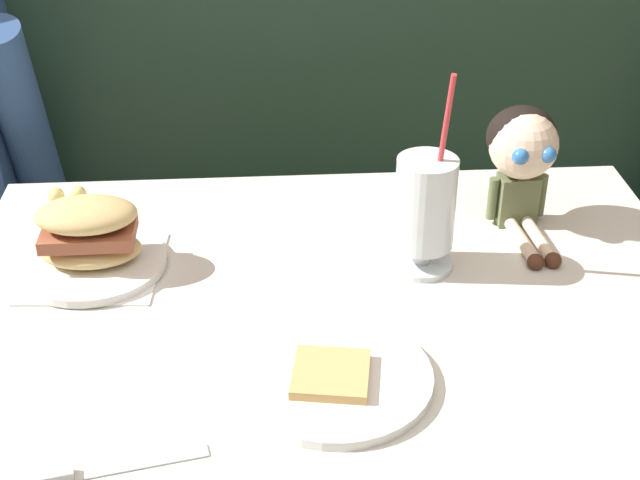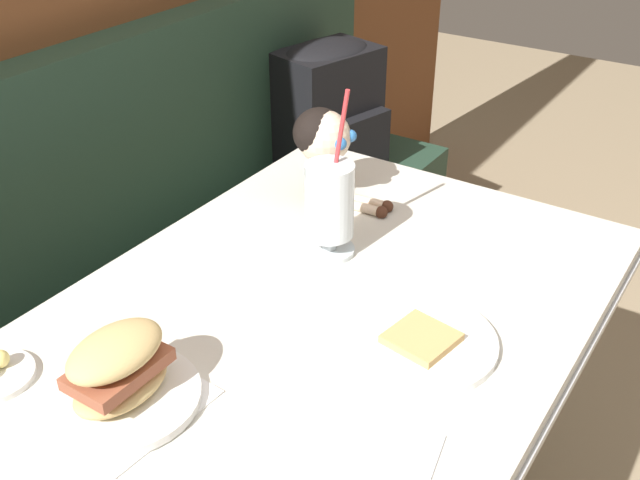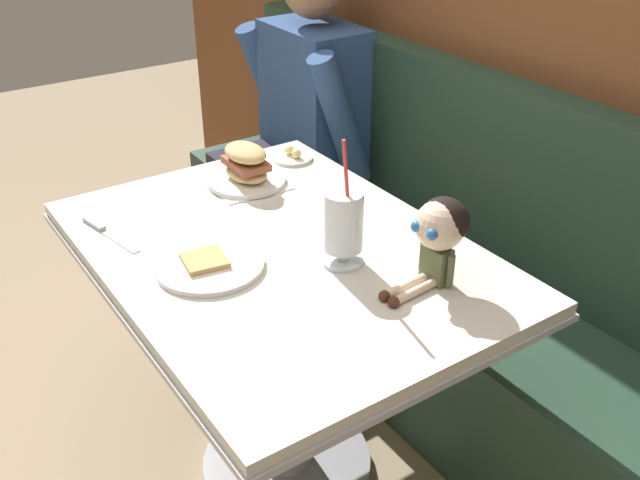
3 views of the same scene
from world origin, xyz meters
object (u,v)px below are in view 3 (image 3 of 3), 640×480
object	(u,v)px
sandwich_plate	(246,168)
butter_knife	(101,228)
milkshake_glass	(343,224)
butter_saucer	(293,157)
diner_patron	(305,108)
seated_doll	(440,230)
toast_plate	(210,264)

from	to	relation	value
sandwich_plate	butter_knife	size ratio (longest dim) A/B	0.94
milkshake_glass	sandwich_plate	bearing A→B (deg)	176.96
milkshake_glass	sandwich_plate	xyz separation A→B (m)	(-0.50, 0.03, -0.06)
milkshake_glass	butter_knife	bearing A→B (deg)	-138.86
butter_saucer	sandwich_plate	bearing A→B (deg)	-70.27
sandwich_plate	milkshake_glass	bearing A→B (deg)	-3.04
milkshake_glass	sandwich_plate	distance (m)	0.50
milkshake_glass	diner_patron	size ratio (longest dim) A/B	0.39
milkshake_glass	butter_knife	size ratio (longest dim) A/B	1.35
milkshake_glass	butter_knife	world-z (taller)	milkshake_glass
butter_saucer	seated_doll	distance (m)	0.76
butter_knife	butter_saucer	bearing A→B (deg)	99.30
butter_saucer	seated_doll	world-z (taller)	seated_doll
toast_plate	sandwich_plate	world-z (taller)	sandwich_plate
sandwich_plate	butter_saucer	size ratio (longest dim) A/B	1.83
toast_plate	butter_knife	world-z (taller)	toast_plate
toast_plate	seated_doll	bearing A→B (deg)	49.54
butter_knife	diner_patron	xyz separation A→B (m)	(-0.46, 0.90, -0.00)
sandwich_plate	butter_knife	distance (m)	0.44
toast_plate	butter_saucer	distance (m)	0.64
butter_saucer	seated_doll	bearing A→B (deg)	-7.52
milkshake_glass	seated_doll	bearing A→B (deg)	35.59
butter_saucer	butter_knife	world-z (taller)	butter_saucer
toast_plate	butter_saucer	bearing A→B (deg)	130.52
milkshake_glass	sandwich_plate	world-z (taller)	milkshake_glass
toast_plate	sandwich_plate	distance (m)	0.45
butter_knife	seated_doll	distance (m)	0.84
milkshake_glass	butter_saucer	size ratio (longest dim) A/B	2.63
butter_knife	diner_patron	bearing A→B (deg)	116.74
seated_doll	diner_patron	size ratio (longest dim) A/B	0.27
milkshake_glass	seated_doll	size ratio (longest dim) A/B	1.42
seated_doll	butter_saucer	bearing A→B (deg)	172.48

